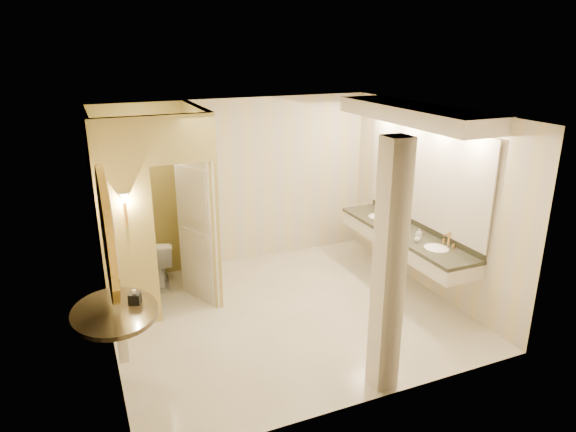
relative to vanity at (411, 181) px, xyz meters
name	(u,v)px	position (x,y,z in m)	size (l,w,h in m)	color
floor	(287,313)	(-1.98, -0.11, -1.63)	(4.50, 4.50, 0.00)	beige
ceiling	(287,114)	(-1.98, -0.11, 1.07)	(4.50, 4.50, 0.00)	silver
wall_back	(239,183)	(-1.98, 1.89, -0.28)	(4.50, 0.02, 2.70)	beige
wall_front	(369,284)	(-1.98, -2.11, -0.28)	(4.50, 0.02, 2.70)	beige
wall_left	(102,246)	(-4.23, -0.11, -0.28)	(0.02, 4.00, 2.70)	beige
wall_right	(430,200)	(0.27, -0.11, -0.28)	(0.02, 4.00, 2.70)	beige
toilet_closet	(183,207)	(-3.10, 0.86, -0.24)	(1.50, 1.55, 2.70)	tan
wall_sconce	(124,200)	(-3.90, 0.32, 0.10)	(0.14, 0.14, 0.42)	gold
vanity	(411,181)	(0.00, 0.00, 0.00)	(0.75, 2.83, 2.09)	beige
console_shelf	(111,268)	(-4.19, -0.78, -0.28)	(1.10, 1.10, 2.00)	black
pillar	(389,270)	(-1.63, -1.91, -0.28)	(0.25, 0.25, 2.70)	beige
tissue_box	(135,298)	(-3.99, -0.71, -0.70)	(0.12, 0.12, 0.12)	black
toilet	(159,262)	(-3.41, 1.47, -1.26)	(0.41, 0.73, 0.74)	white
soap_bottle_a	(419,233)	(-0.03, -0.32, -0.69)	(0.06, 0.06, 0.14)	beige
soap_bottle_b	(417,238)	(-0.13, -0.42, -0.70)	(0.08, 0.08, 0.11)	silver
soap_bottle_c	(385,216)	(-0.10, 0.45, -0.65)	(0.08, 0.08, 0.21)	#C6B28C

